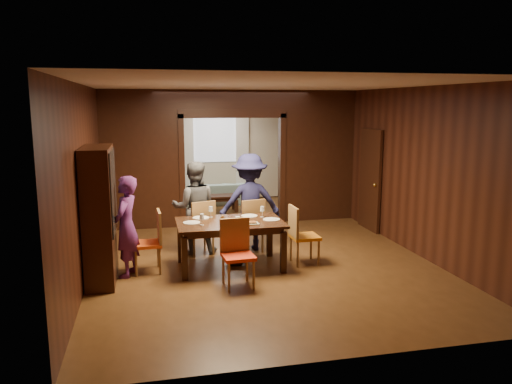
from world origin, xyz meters
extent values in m
plane|color=#4C2E15|center=(0.00, 0.00, 0.00)|extent=(9.00, 9.00, 0.00)
cube|color=silver|center=(0.00, 0.00, 2.90)|extent=(5.50, 9.00, 0.02)
cube|color=black|center=(0.00, 4.50, 1.45)|extent=(5.50, 0.02, 2.90)
cube|color=black|center=(-2.75, 0.00, 1.45)|extent=(0.02, 9.00, 2.90)
cube|color=black|center=(2.75, 0.00, 1.45)|extent=(0.02, 9.00, 2.90)
cube|color=black|center=(-1.93, 1.60, 1.20)|extent=(1.65, 0.15, 2.40)
cube|color=black|center=(1.93, 1.60, 1.20)|extent=(1.65, 0.15, 2.40)
cube|color=black|center=(0.00, 1.60, 2.65)|extent=(5.50, 0.15, 0.50)
cube|color=beige|center=(0.00, 4.47, 1.45)|extent=(5.40, 0.04, 2.85)
imported|color=#572162|center=(-2.16, -1.38, 0.77)|extent=(0.52, 0.65, 1.55)
imported|color=#4D4E53|center=(-1.04, -0.40, 0.82)|extent=(0.85, 0.69, 1.63)
imported|color=#1A1A42|center=(-0.05, -0.40, 0.87)|extent=(1.14, 0.67, 1.74)
imported|color=#8EB8BA|center=(0.06, 3.85, 0.28)|extent=(1.93, 0.76, 0.56)
imported|color=black|center=(-0.46, -1.23, 0.80)|extent=(0.33, 0.33, 0.08)
cube|color=black|center=(-0.56, -1.34, 0.38)|extent=(1.69, 1.05, 0.76)
cube|color=black|center=(-0.05, 2.92, 0.20)|extent=(0.80, 0.50, 0.40)
cube|color=black|center=(-2.53, -1.50, 1.00)|extent=(0.40, 1.20, 2.00)
cube|color=black|center=(2.70, 0.50, 1.05)|extent=(0.06, 0.90, 2.10)
cube|color=silver|center=(0.00, 4.44, 1.70)|extent=(1.20, 0.03, 1.30)
cube|color=white|center=(-0.75, 4.40, 1.25)|extent=(0.35, 0.06, 2.40)
cube|color=white|center=(0.75, 4.40, 1.25)|extent=(0.35, 0.06, 2.40)
cylinder|color=silver|center=(-1.17, -1.31, 0.77)|extent=(0.27, 0.27, 0.01)
cylinder|color=white|center=(-0.99, -1.00, 0.77)|extent=(0.27, 0.27, 0.01)
cylinder|color=white|center=(-0.18, -1.03, 0.77)|extent=(0.27, 0.27, 0.01)
cylinder|color=silver|center=(0.11, -1.37, 0.77)|extent=(0.27, 0.27, 0.01)
cylinder|color=white|center=(-0.53, -1.63, 0.77)|extent=(0.27, 0.27, 0.01)
cube|color=slate|center=(-0.59, -1.47, 0.78)|extent=(0.30, 0.20, 0.04)
cube|color=gray|center=(-0.30, -1.57, 0.78)|extent=(0.30, 0.20, 0.04)
cylinder|color=silver|center=(-0.49, -1.62, 0.83)|extent=(0.07, 0.07, 0.14)
camera|label=1|loc=(-1.83, -8.98, 2.61)|focal=35.00mm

